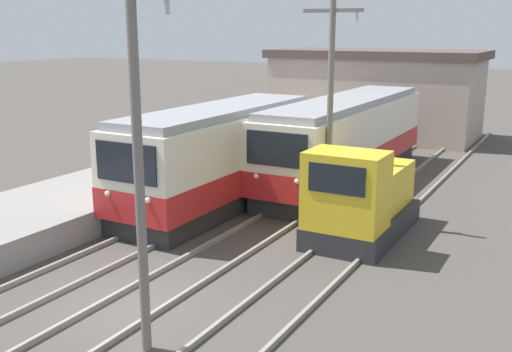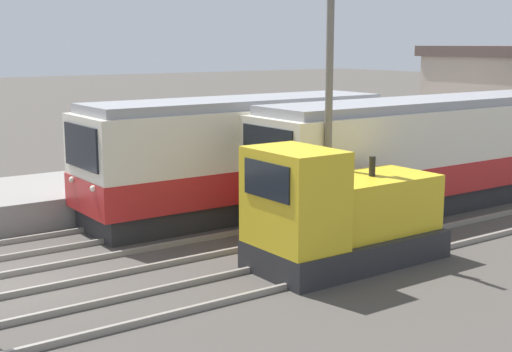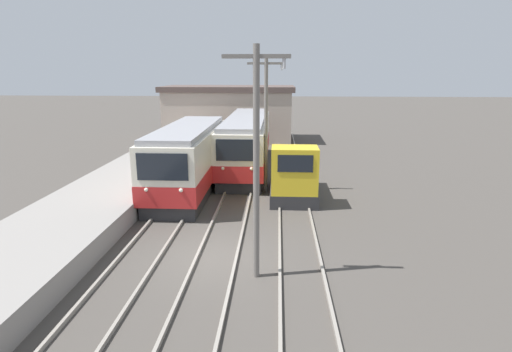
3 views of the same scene
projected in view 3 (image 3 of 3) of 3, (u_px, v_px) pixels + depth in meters
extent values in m
plane|color=#47423D|center=(212.00, 256.00, 14.68)|extent=(200.00, 200.00, 0.00)
cube|color=gray|center=(46.00, 241.00, 14.89)|extent=(4.50, 54.00, 0.90)
cube|color=gray|center=(124.00, 252.00, 14.84)|extent=(0.10, 60.00, 0.14)
cube|color=gray|center=(162.00, 253.00, 14.76)|extent=(0.10, 60.00, 0.14)
cube|color=gray|center=(198.00, 254.00, 14.69)|extent=(0.10, 60.00, 0.14)
cube|color=gray|center=(237.00, 255.00, 14.61)|extent=(0.10, 60.00, 0.14)
cube|color=gray|center=(280.00, 256.00, 14.53)|extent=(0.10, 60.00, 0.14)
cube|color=gray|center=(319.00, 257.00, 14.45)|extent=(0.10, 60.00, 0.14)
cube|color=#28282B|center=(190.00, 185.00, 22.71)|extent=(2.58, 9.88, 0.70)
cube|color=silver|center=(189.00, 155.00, 22.28)|extent=(2.80, 10.29, 2.72)
cube|color=red|center=(190.00, 170.00, 22.50)|extent=(2.84, 10.33, 0.98)
cube|color=black|center=(162.00, 167.00, 17.15)|extent=(2.24, 0.06, 1.19)
sphere|color=silver|center=(146.00, 190.00, 17.44)|extent=(0.18, 0.18, 0.18)
sphere|color=silver|center=(181.00, 190.00, 17.36)|extent=(0.18, 0.18, 0.18)
cube|color=#939399|center=(188.00, 128.00, 21.90)|extent=(2.46, 9.88, 0.28)
cube|color=#28282B|center=(247.00, 163.00, 28.02)|extent=(2.58, 12.56, 0.70)
cube|color=silver|center=(247.00, 140.00, 27.60)|extent=(2.80, 13.09, 2.64)
cube|color=red|center=(247.00, 152.00, 27.81)|extent=(2.84, 13.13, 0.95)
cube|color=black|center=(237.00, 150.00, 21.12)|extent=(2.24, 0.06, 1.16)
sphere|color=silver|center=(223.00, 168.00, 21.40)|extent=(0.18, 0.18, 0.18)
sphere|color=silver|center=(251.00, 169.00, 21.32)|extent=(0.18, 0.18, 0.18)
cube|color=#939399|center=(246.00, 119.00, 27.23)|extent=(2.46, 12.56, 0.28)
cube|color=#28282B|center=(293.00, 189.00, 21.78)|extent=(2.40, 4.94, 0.70)
cube|color=gold|center=(294.00, 170.00, 19.78)|extent=(2.28, 1.58, 2.30)
cube|color=black|center=(295.00, 164.00, 18.87)|extent=(1.68, 0.04, 0.83)
cube|color=gold|center=(292.00, 167.00, 22.28)|extent=(1.92, 3.26, 1.40)
cylinder|color=black|center=(293.00, 151.00, 22.04)|extent=(0.16, 0.16, 0.50)
cylinder|color=slate|center=(256.00, 169.00, 12.30)|extent=(0.20, 0.20, 7.35)
cube|color=slate|center=(256.00, 56.00, 11.46)|extent=(2.00, 0.12, 0.12)
cylinder|color=#B2B2B7|center=(284.00, 63.00, 11.47)|extent=(0.10, 0.10, 0.30)
cylinder|color=slate|center=(266.00, 127.00, 21.63)|extent=(0.20, 0.20, 7.35)
cube|color=slate|center=(266.00, 63.00, 20.79)|extent=(2.00, 0.12, 0.12)
cylinder|color=#B2B2B7|center=(282.00, 67.00, 20.80)|extent=(0.10, 0.10, 0.30)
cube|color=#AD9E8E|center=(230.00, 116.00, 39.33)|extent=(12.00, 6.00, 4.75)
cube|color=#51423D|center=(229.00, 89.00, 38.66)|extent=(12.60, 6.30, 0.50)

